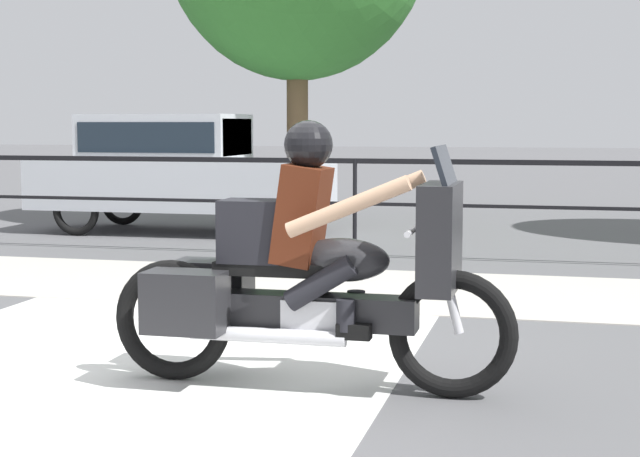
% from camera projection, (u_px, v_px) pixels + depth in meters
% --- Properties ---
extents(ground_plane, '(120.00, 120.00, 0.00)m').
position_uv_depth(ground_plane, '(182.00, 372.00, 6.33)').
color(ground_plane, '#565659').
extents(sidewalk_band, '(44.00, 2.40, 0.01)m').
position_uv_depth(sidewalk_band, '(311.00, 286.00, 9.61)').
color(sidewalk_band, '#B7B2A8').
rests_on(sidewalk_band, ground).
extents(crosswalk_band, '(3.70, 6.00, 0.01)m').
position_uv_depth(crosswalk_band, '(104.00, 375.00, 6.24)').
color(crosswalk_band, silver).
rests_on(crosswalk_band, ground).
extents(fence_railing, '(36.00, 0.05, 1.19)m').
position_uv_depth(fence_railing, '(355.00, 180.00, 11.54)').
color(fence_railing, black).
rests_on(fence_railing, ground).
extents(motorcycle, '(2.50, 0.76, 1.62)m').
position_uv_depth(motorcycle, '(306.00, 272.00, 5.86)').
color(motorcycle, black).
rests_on(motorcycle, ground).
extents(parked_car, '(4.28, 1.66, 1.73)m').
position_uv_depth(parked_car, '(176.00, 166.00, 14.33)').
color(parked_car, '#B7BCC4').
rests_on(parked_car, ground).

